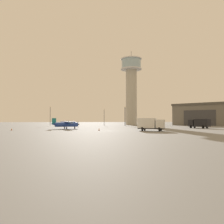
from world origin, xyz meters
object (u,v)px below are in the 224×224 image
object	(u,v)px
airplane_blue	(66,124)
truck_box_black	(199,123)
light_post_east	(125,114)
light_post_north	(104,116)
light_post_west	(50,114)
truck_box_white	(151,124)
traffic_cone_near_right	(12,129)
control_tower	(131,84)
traffic_cone_near_left	(99,129)
light_post_centre	(125,114)

from	to	relation	value
airplane_blue	truck_box_black	world-z (taller)	airplane_blue
light_post_east	light_post_north	distance (m)	9.59
airplane_blue	light_post_west	world-z (taller)	light_post_west
light_post_west	light_post_east	distance (m)	33.66
light_post_west	light_post_east	xyz separation A→B (m)	(33.64, 1.01, 0.09)
truck_box_white	light_post_west	distance (m)	59.18
light_post_east	traffic_cone_near_right	distance (m)	56.31
truck_box_white	traffic_cone_near_right	world-z (taller)	truck_box_white
airplane_blue	light_post_north	xyz separation A→B (m)	(12.82, 37.28, 3.12)
airplane_blue	light_post_east	bearing A→B (deg)	36.90
light_post_west	light_post_north	size ratio (longest dim) A/B	1.15
light_post_east	traffic_cone_near_right	size ratio (longest dim) A/B	14.57
control_tower	traffic_cone_near_right	xyz separation A→B (m)	(-40.67, -58.69, -21.29)
truck_box_white	light_post_west	world-z (taller)	light_post_west
control_tower	traffic_cone_near_left	distance (m)	67.65
control_tower	light_post_east	world-z (taller)	control_tower
light_post_north	traffic_cone_near_left	distance (m)	47.96
truck_box_black	light_post_centre	distance (m)	36.22
airplane_blue	traffic_cone_near_left	size ratio (longest dim) A/B	16.49
light_post_north	traffic_cone_near_right	size ratio (longest dim) A/B	12.48
airplane_blue	light_post_centre	bearing A→B (deg)	34.46
truck_box_black	truck_box_white	bearing A→B (deg)	97.43
light_post_centre	traffic_cone_near_left	size ratio (longest dim) A/B	13.62
truck_box_black	light_post_east	bearing A→B (deg)	-1.64
truck_box_black	light_post_east	xyz separation A→B (m)	(-19.40, 33.89, 3.59)
control_tower	airplane_blue	distance (m)	61.63
control_tower	light_post_east	distance (m)	22.83
truck_box_white	truck_box_black	xyz separation A→B (m)	(19.86, 16.00, -0.06)
light_post_centre	light_post_north	bearing A→B (deg)	152.25
control_tower	light_post_centre	world-z (taller)	control_tower
light_post_west	light_post_centre	xyz separation A→B (m)	(33.31, -2.72, -0.01)
airplane_blue	truck_box_black	size ratio (longest dim) A/B	1.50
airplane_blue	truck_box_white	xyz separation A→B (m)	(21.86, -13.71, 0.26)
truck_box_white	light_post_east	distance (m)	50.02
light_post_west	light_post_centre	world-z (taller)	light_post_west
light_post_east	airplane_blue	bearing A→B (deg)	-121.68
airplane_blue	light_post_centre	distance (m)	39.38
truck_box_black	traffic_cone_near_right	bearing A→B (deg)	68.78
traffic_cone_near_right	light_post_centre	bearing A→B (deg)	48.95
airplane_blue	light_post_north	world-z (taller)	light_post_north
light_post_east	light_post_west	bearing A→B (deg)	-178.29
light_post_west	light_post_east	bearing A→B (deg)	1.71
light_post_centre	traffic_cone_near_left	world-z (taller)	light_post_centre
truck_box_black	light_post_east	world-z (taller)	light_post_east
control_tower	light_post_west	bearing A→B (deg)	-157.79
light_post_north	traffic_cone_near_right	distance (m)	51.80
control_tower	light_post_centre	distance (m)	25.57
airplane_blue	traffic_cone_near_left	bearing A→B (deg)	-68.92
airplane_blue	traffic_cone_near_right	world-z (taller)	airplane_blue
truck_box_white	truck_box_black	size ratio (longest dim) A/B	0.96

